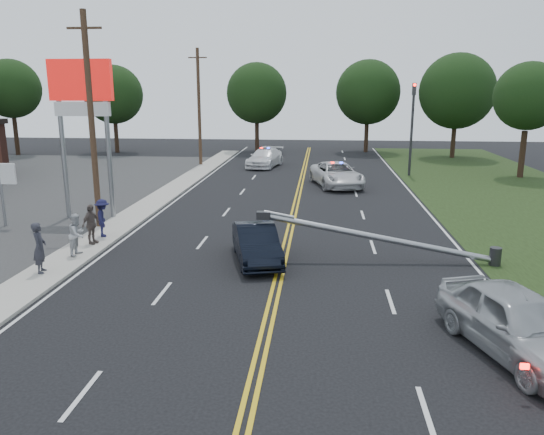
# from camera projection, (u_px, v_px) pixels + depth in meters

# --- Properties ---
(ground) EXTENTS (120.00, 120.00, 0.00)m
(ground) POSITION_uv_depth(u_px,v_px,m) (260.00, 358.00, 13.22)
(ground) COLOR black
(ground) RESTS_ON ground
(sidewalk) EXTENTS (1.80, 70.00, 0.12)m
(sidewalk) POSITION_uv_depth(u_px,v_px,m) (99.00, 239.00, 23.64)
(sidewalk) COLOR #A8A397
(sidewalk) RESTS_ON ground
(centerline_yellow) EXTENTS (0.36, 80.00, 0.00)m
(centerline_yellow) POSITION_uv_depth(u_px,v_px,m) (286.00, 245.00, 22.89)
(centerline_yellow) COLOR gold
(centerline_yellow) RESTS_ON ground
(pylon_sign) EXTENTS (3.20, 0.35, 8.00)m
(pylon_sign) POSITION_uv_depth(u_px,v_px,m) (82.00, 101.00, 26.31)
(pylon_sign) COLOR gray
(pylon_sign) RESTS_ON ground
(small_sign) EXTENTS (1.60, 0.14, 3.10)m
(small_sign) POSITION_uv_depth(u_px,v_px,m) (0.00, 179.00, 25.55)
(small_sign) COLOR gray
(small_sign) RESTS_ON ground
(traffic_signal) EXTENTS (0.28, 0.41, 7.05)m
(traffic_signal) POSITION_uv_depth(u_px,v_px,m) (412.00, 121.00, 40.52)
(traffic_signal) COLOR #2D2D30
(traffic_signal) RESTS_ON ground
(fallen_streetlight) EXTENTS (9.36, 0.44, 1.91)m
(fallen_streetlight) POSITION_uv_depth(u_px,v_px,m) (392.00, 239.00, 20.37)
(fallen_streetlight) COLOR #2D2D30
(fallen_streetlight) RESTS_ON ground
(utility_pole_mid) EXTENTS (1.60, 0.28, 10.00)m
(utility_pole_mid) POSITION_uv_depth(u_px,v_px,m) (92.00, 122.00, 24.47)
(utility_pole_mid) COLOR #382619
(utility_pole_mid) RESTS_ON ground
(utility_pole_far) EXTENTS (1.60, 0.28, 10.00)m
(utility_pole_far) POSITION_uv_depth(u_px,v_px,m) (199.00, 107.00, 45.77)
(utility_pole_far) COLOR #382619
(utility_pole_far) RESTS_ON ground
(tree_4) EXTENTS (5.85, 5.85, 9.58)m
(tree_4) POSITION_uv_depth(u_px,v_px,m) (11.00, 89.00, 53.22)
(tree_4) COLOR black
(tree_4) RESTS_ON ground
(tree_5) EXTENTS (6.09, 6.09, 9.12)m
(tree_5) POSITION_uv_depth(u_px,v_px,m) (113.00, 95.00, 55.55)
(tree_5) COLOR black
(tree_5) RESTS_ON ground
(tree_6) EXTENTS (6.41, 6.41, 9.42)m
(tree_6) POSITION_uv_depth(u_px,v_px,m) (257.00, 93.00, 56.43)
(tree_6) COLOR black
(tree_6) RESTS_ON ground
(tree_7) EXTENTS (6.76, 6.76, 9.69)m
(tree_7) POSITION_uv_depth(u_px,v_px,m) (368.00, 92.00, 55.92)
(tree_7) COLOR black
(tree_7) RESTS_ON ground
(tree_8) EXTENTS (7.24, 7.24, 10.04)m
(tree_8) POSITION_uv_depth(u_px,v_px,m) (457.00, 91.00, 51.07)
(tree_8) COLOR black
(tree_8) RESTS_ON ground
(tree_9) EXTENTS (5.03, 5.03, 8.60)m
(tree_9) POSITION_uv_depth(u_px,v_px,m) (529.00, 96.00, 39.25)
(tree_9) COLOR black
(tree_9) RESTS_ON ground
(crashed_sedan) EXTENTS (2.57, 4.59, 1.43)m
(crashed_sedan) POSITION_uv_depth(u_px,v_px,m) (256.00, 244.00, 20.55)
(crashed_sedan) COLOR black
(crashed_sedan) RESTS_ON ground
(waiting_sedan) EXTENTS (3.49, 5.41, 1.71)m
(waiting_sedan) POSITION_uv_depth(u_px,v_px,m) (517.00, 322.00, 13.25)
(waiting_sedan) COLOR #A1A5A9
(waiting_sedan) RESTS_ON ground
(emergency_a) EXTENTS (4.11, 6.41, 1.64)m
(emergency_a) POSITION_uv_depth(u_px,v_px,m) (337.00, 174.00, 36.74)
(emergency_a) COLOR silver
(emergency_a) RESTS_ON ground
(emergency_b) EXTENTS (3.21, 5.79, 1.59)m
(emergency_b) POSITION_uv_depth(u_px,v_px,m) (265.00, 158.00, 46.01)
(emergency_b) COLOR white
(emergency_b) RESTS_ON ground
(bystander_a) EXTENTS (0.62, 0.77, 1.85)m
(bystander_a) POSITION_uv_depth(u_px,v_px,m) (40.00, 248.00, 18.89)
(bystander_a) COLOR #2A2A32
(bystander_a) RESTS_ON sidewalk
(bystander_b) EXTENTS (0.69, 0.86, 1.68)m
(bystander_b) POSITION_uv_depth(u_px,v_px,m) (77.00, 234.00, 20.95)
(bystander_b) COLOR #B1B2B6
(bystander_b) RESTS_ON sidewalk
(bystander_c) EXTENTS (1.00, 1.25, 1.70)m
(bystander_c) POSITION_uv_depth(u_px,v_px,m) (103.00, 218.00, 23.58)
(bystander_c) COLOR #17173A
(bystander_c) RESTS_ON sidewalk
(bystander_d) EXTENTS (0.69, 1.08, 1.71)m
(bystander_d) POSITION_uv_depth(u_px,v_px,m) (91.00, 224.00, 22.46)
(bystander_d) COLOR #5B4E49
(bystander_d) RESTS_ON sidewalk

